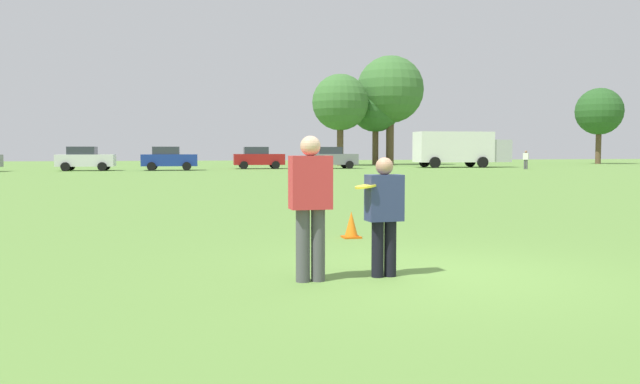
# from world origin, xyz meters

# --- Properties ---
(ground_plane) EXTENTS (176.80, 176.80, 0.00)m
(ground_plane) POSITION_xyz_m (0.00, 0.00, 0.00)
(ground_plane) COLOR #608C3D
(player_thrower) EXTENTS (0.49, 0.29, 1.76)m
(player_thrower) POSITION_xyz_m (-1.57, -0.10, 0.99)
(player_thrower) COLOR #4C4C51
(player_thrower) RESTS_ON ground
(player_defender) EXTENTS (0.46, 0.28, 1.50)m
(player_defender) POSITION_xyz_m (-0.61, -0.03, 0.84)
(player_defender) COLOR black
(player_defender) RESTS_ON ground
(frisbee) EXTENTS (0.27, 0.27, 0.07)m
(frisbee) POSITION_xyz_m (-0.87, -0.09, 1.15)
(frisbee) COLOR yellow
(traffic_cone) EXTENTS (0.32, 0.32, 0.48)m
(traffic_cone) POSITION_xyz_m (-0.01, 3.55, 0.23)
(traffic_cone) COLOR #D8590C
(traffic_cone) RESTS_ON ground
(parked_car_center) EXTENTS (4.29, 2.38, 1.82)m
(parked_car_center) POSITION_xyz_m (-9.22, 44.38, 0.92)
(parked_car_center) COLOR silver
(parked_car_center) RESTS_ON ground
(parked_car_mid_right) EXTENTS (4.29, 2.38, 1.82)m
(parked_car_mid_right) POSITION_xyz_m (-3.05, 43.93, 0.92)
(parked_car_mid_right) COLOR navy
(parked_car_mid_right) RESTS_ON ground
(parked_car_near_right) EXTENTS (4.29, 2.38, 1.82)m
(parked_car_near_right) POSITION_xyz_m (4.22, 46.55, 0.92)
(parked_car_near_right) COLOR maroon
(parked_car_near_right) RESTS_ON ground
(parked_car_far_right) EXTENTS (4.29, 2.38, 1.82)m
(parked_car_far_right) POSITION_xyz_m (10.34, 45.83, 0.92)
(parked_car_far_right) COLOR slate
(parked_car_far_right) RESTS_ON ground
(box_truck) EXTENTS (8.61, 3.29, 3.18)m
(box_truck) POSITION_xyz_m (22.40, 46.47, 1.75)
(box_truck) COLOR white
(box_truck) RESTS_ON ground
(bystander_sideline_watcher) EXTENTS (0.47, 0.46, 1.52)m
(bystander_sideline_watcher) POSITION_xyz_m (25.29, 40.28, 0.86)
(bystander_sideline_watcher) COLOR #4C4C51
(bystander_sideline_watcher) RESTS_ON ground
(tree_center_elm) EXTENTS (5.61, 5.61, 9.11)m
(tree_center_elm) POSITION_xyz_m (13.72, 55.56, 6.27)
(tree_center_elm) COLOR brown
(tree_center_elm) RESTS_ON ground
(tree_east_birch) EXTENTS (5.52, 5.52, 8.96)m
(tree_east_birch) POSITION_xyz_m (18.20, 57.97, 6.17)
(tree_east_birch) COLOR brown
(tree_east_birch) RESTS_ON ground
(tree_east_oak) EXTENTS (6.98, 6.98, 11.34)m
(tree_east_oak) POSITION_xyz_m (19.58, 57.30, 7.80)
(tree_east_oak) COLOR brown
(tree_east_oak) RESTS_ON ground
(tree_far_east_pine) EXTENTS (5.21, 5.21, 8.47)m
(tree_far_east_pine) POSITION_xyz_m (43.94, 56.53, 5.82)
(tree_far_east_pine) COLOR brown
(tree_far_east_pine) RESTS_ON ground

